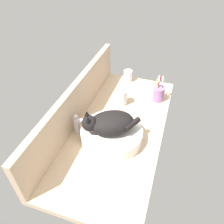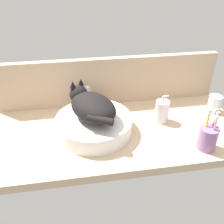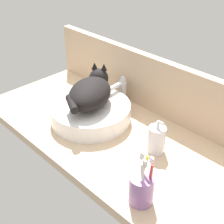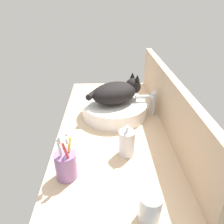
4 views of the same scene
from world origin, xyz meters
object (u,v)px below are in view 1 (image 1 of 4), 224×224
soap_dispenser (122,97)px  water_glass (128,76)px  cat (109,123)px  faucet (78,123)px  toothbrush_cup (159,93)px  sink_basin (111,134)px

soap_dispenser → water_glass: bearing=7.7°
cat → soap_dispenser: cat is taller
faucet → water_glass: 66.29cm
soap_dispenser → toothbrush_cup: size_ratio=0.76×
sink_basin → soap_dispenser: bearing=5.8°
sink_basin → cat: 9.69cm
sink_basin → faucet: (-0.86, 20.15, 3.47)cm
water_glass → sink_basin: bearing=-173.3°
cat → sink_basin: bearing=-57.8°
cat → toothbrush_cup: bearing=-23.7°
sink_basin → faucet: faucet is taller
sink_basin → faucet: bearing=92.4°
faucet → soap_dispenser: size_ratio=0.95×
cat → faucet: cat is taller
cat → faucet: bearing=90.4°
toothbrush_cup → soap_dispenser: bearing=118.2°
sink_basin → water_glass: water_glass is taller
cat → soap_dispenser: size_ratio=2.10×
sink_basin → water_glass: (64.13, 7.52, 0.11)cm
faucet → water_glass: bearing=-11.0°
water_glass → soap_dispenser: bearing=-172.3°
soap_dispenser → toothbrush_cup: 26.05cm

